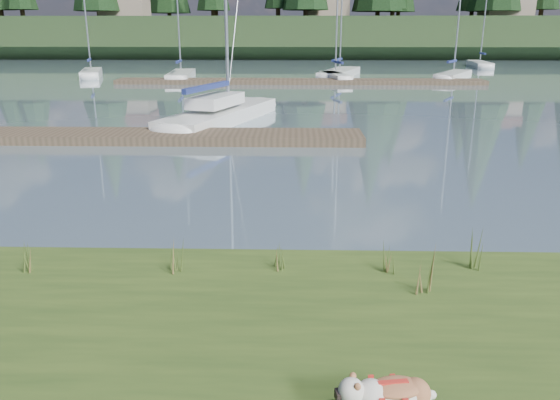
{
  "coord_description": "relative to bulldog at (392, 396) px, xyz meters",
  "views": [
    {
      "loc": [
        1.67,
        -9.51,
        3.69
      ],
      "look_at": [
        1.43,
        -0.5,
        0.86
      ],
      "focal_mm": 35.0,
      "sensor_mm": 36.0,
      "label": 1
    }
  ],
  "objects": [
    {
      "name": "ground",
      "position": [
        -2.53,
        35.52,
        -0.68
      ],
      "size": [
        200.0,
        200.0,
        0.0
      ],
      "primitive_type": "plane",
      "color": "gray",
      "rests_on": "ground"
    },
    {
      "name": "ridge",
      "position": [
        -2.53,
        78.52,
        1.82
      ],
      "size": [
        200.0,
        20.0,
        5.0
      ],
      "primitive_type": "cube",
      "color": "#1D2F17",
      "rests_on": "ground"
    },
    {
      "name": "bulldog",
      "position": [
        0.0,
        0.0,
        0.0
      ],
      "size": [
        0.88,
        0.44,
        0.52
      ],
      "rotation": [
        0.0,
        0.0,
        3.3
      ],
      "color": "silver",
      "rests_on": "bank"
    },
    {
      "name": "sailboat_main",
      "position": [
        -3.68,
        19.13,
        -0.26
      ],
      "size": [
        4.53,
        9.2,
        13.06
      ],
      "rotation": [
        0.0,
        0.0,
        1.25
      ],
      "color": "white",
      "rests_on": "ground"
    },
    {
      "name": "dock_near",
      "position": [
        -6.53,
        14.52,
        -0.53
      ],
      "size": [
        16.0,
        2.0,
        0.3
      ],
      "primitive_type": "cube",
      "color": "#4C3D2C",
      "rests_on": "ground"
    },
    {
      "name": "dock_far",
      "position": [
        -0.53,
        35.52,
        -0.53
      ],
      "size": [
        26.0,
        2.2,
        0.3
      ],
      "primitive_type": "cube",
      "color": "#4C3D2C",
      "rests_on": "ground"
    },
    {
      "name": "sailboat_bg_0",
      "position": [
        -17.51,
        41.31,
        -0.35
      ],
      "size": [
        3.32,
        7.15,
        10.33
      ],
      "rotation": [
        0.0,
        0.0,
        1.86
      ],
      "color": "white",
      "rests_on": "ground"
    },
    {
      "name": "sailboat_bg_1",
      "position": [
        -9.7,
        39.47,
        -0.35
      ],
      "size": [
        2.32,
        8.2,
        12.05
      ],
      "rotation": [
        0.0,
        0.0,
        1.66
      ],
      "color": "white",
      "rests_on": "ground"
    },
    {
      "name": "sailboat_bg_2",
      "position": [
        2.04,
        38.09,
        -0.34
      ],
      "size": [
        2.35,
        5.77,
        8.78
      ],
      "rotation": [
        0.0,
        0.0,
        1.8
      ],
      "color": "white",
      "rests_on": "ground"
    },
    {
      "name": "sailboat_bg_3",
      "position": [
        3.02,
        42.32,
        -0.35
      ],
      "size": [
        4.44,
        9.56,
        13.67
      ],
      "rotation": [
        0.0,
        0.0,
        1.28
      ],
      "color": "white",
      "rests_on": "ground"
    },
    {
      "name": "sailboat_bg_4",
      "position": [
        11.61,
        39.66,
        -0.35
      ],
      "size": [
        4.71,
        7.05,
        10.77
      ],
      "rotation": [
        0.0,
        0.0,
        1.07
      ],
      "color": "white",
      "rests_on": "ground"
    },
    {
      "name": "sailboat_bg_5",
      "position": [
        17.95,
        54.0,
        -0.36
      ],
      "size": [
        2.44,
        7.72,
        10.9
      ],
      "rotation": [
        0.0,
        0.0,
        1.44
      ],
      "color": "white",
      "rests_on": "ground"
    },
    {
      "name": "weed_0",
      "position": [
        -2.53,
        3.17,
        -0.09
      ],
      "size": [
        0.17,
        0.14,
        0.56
      ],
      "color": "#475B23",
      "rests_on": "bank"
    },
    {
      "name": "weed_1",
      "position": [
        -1.03,
        3.28,
        -0.15
      ],
      "size": [
        0.17,
        0.14,
        0.42
      ],
      "color": "#475B23",
      "rests_on": "bank"
    },
    {
      "name": "weed_2",
      "position": [
        0.88,
        2.63,
        -0.04
      ],
      "size": [
        0.17,
        0.14,
        0.68
      ],
      "color": "#475B23",
      "rests_on": "bank"
    },
    {
      "name": "weed_3",
      "position": [
        -4.7,
        3.11,
        -0.12
      ],
      "size": [
        0.17,
        0.14,
        0.48
      ],
      "color": "#475B23",
      "rests_on": "bank"
    },
    {
      "name": "weed_4",
      "position": [
        0.48,
        3.2,
        -0.12
      ],
      "size": [
        0.17,
        0.14,
        0.49
      ],
      "color": "#475B23",
      "rests_on": "bank"
    },
    {
      "name": "weed_5",
      "position": [
        1.77,
        3.39,
        -0.04
      ],
      "size": [
        0.17,
        0.14,
        0.69
      ],
      "color": "#475B23",
      "rests_on": "bank"
    },
    {
      "name": "mud_lip",
      "position": [
        -2.53,
        3.92,
        -0.61
      ],
      "size": [
        60.0,
        0.5,
        0.14
      ],
      "primitive_type": "cube",
      "color": "#33281C",
      "rests_on": "ground"
    },
    {
      "name": "house_0",
      "position": [
        -24.53,
        75.52,
        6.64
      ],
      "size": [
        6.3,
        5.3,
        4.65
      ],
      "color": "gray",
      "rests_on": "ridge"
    },
    {
      "name": "house_1",
      "position": [
        3.47,
        76.52,
        6.64
      ],
      "size": [
        6.3,
        5.3,
        4.65
      ],
      "color": "gray",
      "rests_on": "ridge"
    },
    {
      "name": "house_2",
      "position": [
        27.47,
        74.52,
        6.64
      ],
      "size": [
        6.3,
        5.3,
        4.65
      ],
      "color": "gray",
      "rests_on": "ridge"
    }
  ]
}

